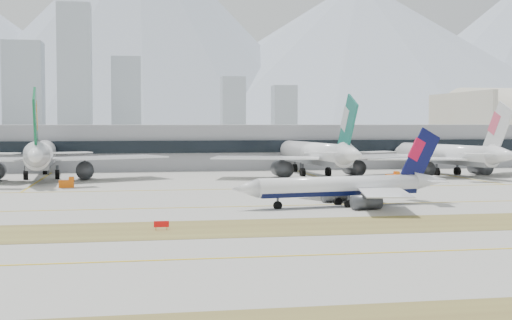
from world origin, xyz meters
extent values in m
plane|color=#A1A097|center=(0.00, 0.00, 0.00)|extent=(3000.00, 3000.00, 0.00)
cube|color=brown|center=(0.00, -32.00, 0.02)|extent=(360.00, 18.00, 0.06)
cube|color=yellow|center=(0.00, -5.00, 0.03)|extent=(360.00, 0.45, 0.04)
cube|color=yellow|center=(0.00, -55.00, 0.03)|extent=(360.00, 0.45, 0.04)
cube|color=yellow|center=(0.00, 30.00, 0.03)|extent=(360.00, 0.45, 0.04)
cylinder|color=white|center=(16.09, -7.75, 3.89)|extent=(32.53, 8.49, 3.54)
cube|color=black|center=(16.09, -7.75, 2.92)|extent=(31.81, 7.87, 1.59)
cone|color=white|center=(-2.34, -10.63, 3.89)|extent=(5.43, 4.26, 3.54)
cone|color=white|center=(35.64, -4.69, 4.34)|extent=(7.65, 4.61, 3.54)
cube|color=white|center=(18.70, 2.60, 3.36)|extent=(15.82, 19.08, 0.21)
cube|color=white|center=(33.60, -0.35, 4.60)|extent=(5.05, 5.84, 0.14)
cylinder|color=#3F4247|center=(17.41, -0.92, 1.42)|extent=(5.74, 3.46, 2.65)
cube|color=#3F4247|center=(17.41, -0.92, 2.48)|extent=(2.26, 0.61, 1.24)
cube|color=white|center=(21.73, -16.80, 3.36)|extent=(11.75, 18.81, 0.21)
cube|color=white|center=(35.02, -9.45, 4.60)|extent=(3.89, 5.39, 0.14)
cylinder|color=#3F4247|center=(19.43, -13.85, 1.42)|extent=(5.74, 3.46, 2.65)
cube|color=#3F4247|center=(19.43, -13.85, 2.48)|extent=(2.26, 0.61, 1.24)
cube|color=#0A0D41|center=(33.42, -5.04, 9.27)|extent=(8.69, 1.66, 11.09)
cube|color=red|center=(32.53, -5.18, 10.47)|extent=(3.96, 0.99, 4.75)
cylinder|color=#3F4247|center=(3.94, -9.64, 1.06)|extent=(0.42, 0.42, 2.12)
cylinder|color=black|center=(3.94, -9.64, 0.62)|extent=(1.67, 0.86, 1.59)
cylinder|color=#3F4247|center=(17.34, -9.88, 1.06)|extent=(0.42, 0.42, 2.12)
cylinder|color=black|center=(17.34, -9.88, 0.62)|extent=(1.67, 0.86, 1.59)
cylinder|color=#3F4247|center=(16.63, -5.33, 1.06)|extent=(0.42, 0.42, 2.12)
cylinder|color=black|center=(16.63, -5.33, 0.62)|extent=(1.67, 0.86, 1.59)
cylinder|color=white|center=(-46.83, 69.50, 7.13)|extent=(9.82, 49.32, 6.48)
cube|color=slate|center=(-46.83, 69.50, 5.35)|extent=(8.78, 48.27, 2.92)
cone|color=white|center=(-48.76, 97.67, 7.13)|extent=(6.98, 7.91, 6.48)
cone|color=white|center=(-44.78, 39.63, 7.94)|extent=(7.21, 11.30, 6.48)
cube|color=white|center=(-28.88, 63.52, 6.16)|extent=(34.21, 26.42, 0.39)
cube|color=white|center=(-36.51, 42.25, 8.42)|extent=(10.19, 7.81, 0.26)
cylinder|color=#3F4247|center=(-34.92, 66.36, 2.59)|extent=(5.41, 8.48, 4.86)
cube|color=#3F4247|center=(-34.92, 66.36, 4.54)|extent=(0.72, 3.43, 2.27)
cube|color=#0C572F|center=(-45.01, 43.03, 15.63)|extent=(1.51, 13.56, 17.38)
cube|color=orange|center=(-45.10, 44.39, 17.52)|extent=(1.13, 6.14, 7.44)
cylinder|color=#3F4247|center=(-48.10, 88.07, 1.94)|extent=(0.78, 0.78, 3.89)
cylinder|color=black|center=(-48.10, 88.07, 1.13)|extent=(1.33, 2.99, 2.92)
cylinder|color=#3F4247|center=(-50.94, 67.86, 1.94)|extent=(0.78, 0.78, 3.89)
cylinder|color=black|center=(-50.94, 67.86, 1.13)|extent=(1.33, 2.99, 2.92)
cylinder|color=#3F4247|center=(-42.53, 68.43, 1.94)|extent=(0.78, 0.78, 3.89)
cylinder|color=black|center=(-42.53, 68.43, 1.13)|extent=(1.33, 2.99, 2.92)
cylinder|color=white|center=(31.25, 68.36, 6.81)|extent=(10.63, 47.17, 6.19)
cube|color=slate|center=(31.25, 68.36, 5.11)|extent=(9.62, 46.15, 2.79)
cone|color=white|center=(28.68, 95.21, 6.81)|extent=(6.84, 7.71, 6.19)
cone|color=white|center=(33.98, 39.90, 7.58)|extent=(7.15, 10.94, 6.19)
cube|color=white|center=(48.54, 63.12, 5.88)|extent=(32.64, 25.79, 0.37)
cube|color=white|center=(41.81, 42.61, 8.05)|extent=(9.76, 7.63, 0.25)
cylinder|color=#3F4247|center=(42.70, 65.67, 2.48)|extent=(5.37, 8.21, 4.64)
cube|color=#3F4247|center=(42.70, 65.67, 4.33)|extent=(0.77, 3.28, 2.17)
cube|color=white|center=(15.27, 59.93, 5.88)|extent=(32.36, 21.50, 0.37)
cube|color=white|center=(25.79, 41.07, 8.05)|extent=(9.45, 6.32, 0.25)
cylinder|color=#3F4247|center=(20.52, 63.54, 2.48)|extent=(5.37, 8.21, 4.64)
cube|color=#3F4247|center=(20.52, 63.54, 4.33)|extent=(0.77, 3.28, 2.17)
cube|color=#166053|center=(33.67, 43.13, 14.93)|extent=(1.79, 12.94, 16.60)
cube|color=#AAB0B3|center=(33.55, 44.43, 16.74)|extent=(1.24, 5.87, 7.10)
cylinder|color=#3F4247|center=(29.55, 86.06, 1.86)|extent=(0.74, 0.74, 3.71)
cylinder|color=black|center=(29.55, 86.06, 1.08)|extent=(1.34, 2.88, 2.79)
cylinder|color=#3F4247|center=(27.37, 66.69, 1.86)|extent=(0.74, 0.74, 3.71)
cylinder|color=black|center=(27.37, 66.69, 1.08)|extent=(1.34, 2.88, 2.79)
cylinder|color=#3F4247|center=(35.38, 67.46, 1.86)|extent=(0.74, 0.74, 3.71)
cylinder|color=black|center=(35.38, 67.46, 1.08)|extent=(1.34, 2.88, 2.79)
cylinder|color=white|center=(71.17, 65.21, 6.32)|extent=(13.90, 43.76, 5.75)
cube|color=slate|center=(71.17, 65.21, 4.74)|extent=(12.89, 42.74, 2.59)
cone|color=white|center=(66.41, 89.80, 6.32)|extent=(6.91, 7.61, 5.75)
cone|color=white|center=(76.21, 39.14, 7.04)|extent=(7.48, 10.57, 5.75)
cube|color=white|center=(87.62, 61.89, 5.46)|extent=(30.03, 25.62, 0.34)
cylinder|color=#3F4247|center=(81.99, 63.73, 2.30)|extent=(5.61, 7.93, 4.31)
cube|color=#3F4247|center=(81.99, 63.73, 4.02)|extent=(1.00, 3.04, 2.01)
cube|color=white|center=(57.14, 56.00, 5.46)|extent=(29.50, 17.70, 0.34)
cube|color=white|center=(68.53, 39.49, 7.47)|extent=(8.51, 5.18, 0.23)
cylinder|color=#3F4247|center=(61.68, 59.80, 2.30)|extent=(5.61, 7.93, 4.31)
cube|color=#3F4247|center=(61.68, 59.80, 4.02)|extent=(1.00, 3.04, 2.01)
cube|color=silver|center=(75.64, 42.10, 13.87)|extent=(2.79, 11.90, 15.42)
cube|color=#E6516C|center=(75.41, 43.28, 15.54)|extent=(1.65, 5.44, 6.60)
cylinder|color=#3F4247|center=(68.03, 81.42, 1.72)|extent=(0.69, 0.69, 3.45)
cylinder|color=black|center=(68.03, 81.42, 1.01)|extent=(1.48, 2.73, 2.59)
cylinder|color=#3F4247|center=(67.73, 63.32, 1.72)|extent=(0.69, 0.69, 3.45)
cylinder|color=black|center=(67.73, 63.32, 1.01)|extent=(1.48, 2.73, 2.59)
cylinder|color=#3F4247|center=(75.07, 64.74, 1.72)|extent=(0.69, 0.69, 3.45)
cylinder|color=black|center=(75.07, 64.74, 1.01)|extent=(1.48, 2.73, 2.59)
cube|color=gray|center=(0.00, 115.00, 7.50)|extent=(280.00, 42.00, 15.00)
cube|color=black|center=(0.00, 93.50, 7.95)|extent=(280.00, 1.20, 4.00)
cube|color=beige|center=(110.00, 135.00, 14.10)|extent=(2.00, 57.00, 27.90)
cube|color=red|center=(-18.12, -32.00, 0.90)|extent=(2.20, 0.15, 0.90)
cylinder|color=orange|center=(-18.92, -32.00, 0.25)|extent=(0.10, 0.10, 0.50)
cylinder|color=orange|center=(-17.32, -32.00, 0.25)|extent=(0.10, 0.10, 0.50)
cube|color=orange|center=(-37.77, 41.11, 0.90)|extent=(3.50, 2.00, 1.80)
cube|color=orange|center=(-36.57, 41.11, 2.10)|extent=(1.20, 1.80, 1.00)
cylinder|color=black|center=(-38.97, 40.31, 0.35)|extent=(0.70, 0.30, 0.70)
cylinder|color=black|center=(-38.97, 41.91, 0.35)|extent=(0.70, 0.30, 0.70)
cylinder|color=black|center=(-36.57, 40.31, 0.35)|extent=(0.70, 0.30, 0.70)
cylinder|color=black|center=(-36.57, 41.91, 0.35)|extent=(0.70, 0.30, 0.70)
cube|color=orange|center=(47.22, 45.94, 0.90)|extent=(3.50, 2.00, 1.80)
cube|color=orange|center=(48.42, 45.94, 2.10)|extent=(1.20, 1.80, 1.00)
cylinder|color=black|center=(46.02, 45.14, 0.35)|extent=(0.70, 0.30, 0.70)
cylinder|color=black|center=(46.02, 46.74, 0.35)|extent=(0.70, 0.30, 0.70)
cylinder|color=black|center=(48.42, 45.14, 0.35)|extent=(0.70, 0.30, 0.70)
cylinder|color=black|center=(48.42, 46.74, 0.35)|extent=(0.70, 0.30, 0.70)
cube|color=#9DA8B3|center=(-105.00, 455.00, 40.00)|extent=(30.00, 27.00, 80.00)
cube|color=#9DA8B3|center=(-65.00, 450.00, 55.00)|extent=(26.00, 23.40, 110.00)
cube|color=#9DA8B3|center=(-25.00, 465.00, 35.00)|extent=(24.00, 21.60, 70.00)
cube|color=#9DA8B3|center=(65.00, 470.00, 27.50)|extent=(20.00, 18.00, 55.00)
cube|color=#9DA8B3|center=(110.00, 470.00, 24.00)|extent=(20.00, 18.00, 48.00)
cone|color=#9EA8B7|center=(0.00, 1400.00, 211.50)|extent=(900.00, 900.00, 470.00)
cone|color=#9EA8B7|center=(480.00, 1390.00, 157.50)|extent=(1120.00, 1120.00, 350.00)
camera|label=1|loc=(-22.59, -136.25, 15.71)|focal=50.00mm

